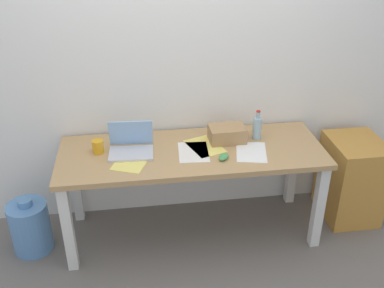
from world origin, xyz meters
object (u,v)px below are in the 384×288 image
(computer_mouse, at_px, (224,157))
(water_cooler_jug, at_px, (30,227))
(filing_cabinet, at_px, (351,179))
(coffee_mug, at_px, (98,147))
(laptop_left, at_px, (131,146))
(desk, at_px, (192,161))
(beer_bottle, at_px, (257,128))
(cardboard_box, at_px, (227,134))

(computer_mouse, distance_m, water_cooler_jug, 1.51)
(filing_cabinet, bearing_deg, coffee_mug, 179.66)
(filing_cabinet, bearing_deg, laptop_left, -179.48)
(computer_mouse, bearing_deg, water_cooler_jug, -152.20)
(desk, bearing_deg, beer_bottle, 12.26)
(laptop_left, bearing_deg, beer_bottle, 4.72)
(desk, xyz_separation_m, filing_cabinet, (1.30, 0.05, -0.30))
(coffee_mug, bearing_deg, laptop_left, -6.76)
(laptop_left, distance_m, filing_cabinet, 1.78)
(computer_mouse, bearing_deg, filing_cabinet, 42.97)
(computer_mouse, xyz_separation_m, filing_cabinet, (1.10, 0.20, -0.41))
(laptop_left, height_order, water_cooler_jug, laptop_left)
(desk, xyz_separation_m, beer_bottle, (0.50, 0.11, 0.19))
(computer_mouse, bearing_deg, desk, 175.06)
(cardboard_box, bearing_deg, desk, -159.37)
(computer_mouse, distance_m, coffee_mug, 0.89)
(beer_bottle, xyz_separation_m, water_cooler_jug, (-1.71, -0.14, -0.62))
(desk, xyz_separation_m, coffee_mug, (-0.66, 0.06, 0.14))
(water_cooler_jug, xyz_separation_m, filing_cabinet, (2.50, 0.08, 0.14))
(computer_mouse, bearing_deg, cardboard_box, 105.93)
(filing_cabinet, bearing_deg, beer_bottle, 175.57)
(laptop_left, distance_m, cardboard_box, 0.71)
(beer_bottle, bearing_deg, coffee_mug, -177.55)
(computer_mouse, height_order, filing_cabinet, computer_mouse)
(cardboard_box, xyz_separation_m, water_cooler_jug, (-1.48, -0.14, -0.59))
(coffee_mug, xyz_separation_m, water_cooler_jug, (-0.54, -0.09, -0.58))
(laptop_left, distance_m, water_cooler_jug, 0.97)
(desk, bearing_deg, water_cooler_jug, -178.33)
(desk, distance_m, water_cooler_jug, 1.28)
(coffee_mug, bearing_deg, desk, -5.15)
(beer_bottle, distance_m, water_cooler_jug, 1.82)
(coffee_mug, distance_m, filing_cabinet, 2.01)
(beer_bottle, bearing_deg, filing_cabinet, -4.43)
(laptop_left, height_order, computer_mouse, laptop_left)
(laptop_left, distance_m, computer_mouse, 0.66)
(desk, xyz_separation_m, cardboard_box, (0.28, 0.10, 0.15))
(coffee_mug, bearing_deg, water_cooler_jug, -170.10)
(desk, relative_size, beer_bottle, 8.32)
(laptop_left, bearing_deg, cardboard_box, 5.79)
(laptop_left, relative_size, coffee_mug, 3.39)
(beer_bottle, xyz_separation_m, filing_cabinet, (0.79, -0.06, -0.48))
(desk, bearing_deg, coffee_mug, 174.85)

